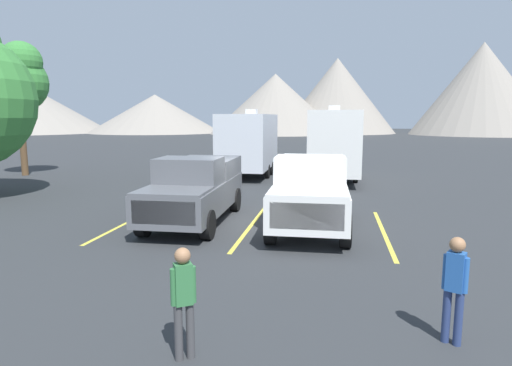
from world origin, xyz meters
name	(u,v)px	position (x,y,z in m)	size (l,w,h in m)	color
ground_plane	(255,221)	(0.00, 0.00, 0.00)	(240.00, 240.00, 0.00)	#2D3033
pickup_truck_a	(196,187)	(-1.85, -0.37, 1.10)	(2.22, 5.49, 2.10)	#595B60
pickup_truck_b	(311,189)	(1.80, -0.49, 1.17)	(2.30, 5.40, 2.21)	white
lot_stripe_a	(130,221)	(-3.94, -0.79, 0.00)	(0.12, 5.50, 0.01)	gold
lot_stripe_b	(250,226)	(0.00, -0.79, 0.00)	(0.12, 5.50, 0.01)	gold
lot_stripe_c	(384,232)	(3.94, -0.79, 0.00)	(0.12, 5.50, 0.01)	gold
camper_trailer_a	(249,141)	(-2.25, 10.53, 1.99)	(2.61, 7.29, 3.77)	silver
camper_trailer_b	(334,141)	(2.45, 9.81, 2.07)	(2.56, 8.27, 3.94)	white
person_a	(184,296)	(0.49, -8.16, 0.92)	(0.31, 0.28, 1.59)	#3F3F42
person_b	(455,283)	(4.22, -7.08, 0.93)	(0.33, 0.28, 1.62)	navy
tree_b	(19,79)	(-14.93, 8.59, 5.44)	(3.21, 3.21, 7.45)	brown
mountain_ridge	(261,102)	(-12.30, 75.57, 6.37)	(157.30, 41.60, 17.22)	gray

